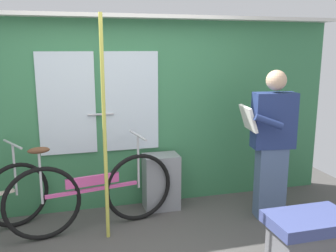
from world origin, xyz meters
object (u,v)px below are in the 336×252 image
(bicycle_near_door, at_px, (92,193))
(trash_bin_by_wall, at_px, (161,182))
(bench_seat_corner, at_px, (308,239))
(handrail_pole, at_px, (105,131))
(passenger_reading_newspaper, at_px, (272,142))

(bicycle_near_door, height_order, trash_bin_by_wall, bicycle_near_door)
(bicycle_near_door, height_order, bench_seat_corner, bicycle_near_door)
(bicycle_near_door, bearing_deg, handrail_pole, -68.05)
(trash_bin_by_wall, height_order, handrail_pole, handrail_pole)
(passenger_reading_newspaper, distance_m, handrail_pole, 1.76)
(trash_bin_by_wall, relative_size, handrail_pole, 0.30)
(passenger_reading_newspaper, relative_size, bench_seat_corner, 2.28)
(bench_seat_corner, bearing_deg, handrail_pole, 149.71)
(bicycle_near_door, height_order, handrail_pole, handrail_pole)
(handrail_pole, bearing_deg, trash_bin_by_wall, 37.96)
(bicycle_near_door, distance_m, trash_bin_by_wall, 0.86)
(trash_bin_by_wall, bearing_deg, handrail_pole, -142.04)
(handrail_pole, relative_size, bench_seat_corner, 3.03)
(passenger_reading_newspaper, xyz_separation_m, trash_bin_by_wall, (-1.08, 0.52, -0.52))
(passenger_reading_newspaper, bearing_deg, bench_seat_corner, 88.00)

